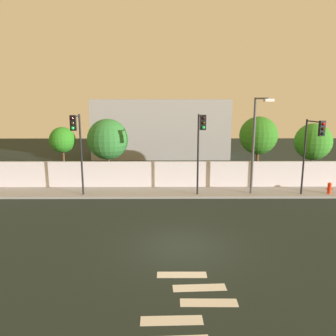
{
  "coord_description": "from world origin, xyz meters",
  "views": [
    {
      "loc": [
        -0.7,
        -13.5,
        6.26
      ],
      "look_at": [
        -0.57,
        6.5,
        2.11
      ],
      "focal_mm": 35.93,
      "sensor_mm": 36.0,
      "label": 1
    }
  ],
  "objects_px": {
    "traffic_light_left": "(313,141)",
    "traffic_light_right": "(201,138)",
    "street_lamp_curbside": "(256,138)",
    "roadside_tree_leftmost": "(62,140)",
    "roadside_tree_midright": "(258,136)",
    "roadside_tree_rightmost": "(313,142)",
    "roadside_tree_midleft": "(108,139)",
    "traffic_light_center": "(77,138)",
    "fire_hydrant": "(329,188)"
  },
  "relations": [
    {
      "from": "roadside_tree_midright",
      "to": "traffic_light_left",
      "type": "bearing_deg",
      "value": -61.23
    },
    {
      "from": "roadside_tree_leftmost",
      "to": "roadside_tree_rightmost",
      "type": "xyz_separation_m",
      "value": [
        18.31,
        0.0,
        -0.13
      ]
    },
    {
      "from": "traffic_light_right",
      "to": "roadside_tree_rightmost",
      "type": "height_order",
      "value": "traffic_light_right"
    },
    {
      "from": "fire_hydrant",
      "to": "roadside_tree_midleft",
      "type": "xyz_separation_m",
      "value": [
        -14.91,
        3.23,
        2.79
      ]
    },
    {
      "from": "traffic_light_right",
      "to": "fire_hydrant",
      "type": "relative_size",
      "value": 6.87
    },
    {
      "from": "street_lamp_curbside",
      "to": "roadside_tree_leftmost",
      "type": "xyz_separation_m",
      "value": [
        -13.17,
        3.33,
        -0.52
      ]
    },
    {
      "from": "traffic_light_right",
      "to": "roadside_tree_midright",
      "type": "xyz_separation_m",
      "value": [
        4.61,
        3.8,
        -0.27
      ]
    },
    {
      "from": "traffic_light_center",
      "to": "roadside_tree_midleft",
      "type": "bearing_deg",
      "value": 73.86
    },
    {
      "from": "fire_hydrant",
      "to": "roadside_tree_rightmost",
      "type": "relative_size",
      "value": 0.17
    },
    {
      "from": "street_lamp_curbside",
      "to": "roadside_tree_midright",
      "type": "bearing_deg",
      "value": 71.74
    },
    {
      "from": "roadside_tree_midleft",
      "to": "roadside_tree_midright",
      "type": "distance_m",
      "value": 10.98
    },
    {
      "from": "traffic_light_left",
      "to": "street_lamp_curbside",
      "type": "xyz_separation_m",
      "value": [
        -3.34,
        0.75,
        0.12
      ]
    },
    {
      "from": "traffic_light_center",
      "to": "street_lamp_curbside",
      "type": "bearing_deg",
      "value": 3.51
    },
    {
      "from": "traffic_light_left",
      "to": "street_lamp_curbside",
      "type": "distance_m",
      "value": 3.42
    },
    {
      "from": "roadside_tree_midleft",
      "to": "roadside_tree_rightmost",
      "type": "height_order",
      "value": "roadside_tree_midleft"
    },
    {
      "from": "traffic_light_left",
      "to": "roadside_tree_midright",
      "type": "height_order",
      "value": "roadside_tree_midright"
    },
    {
      "from": "street_lamp_curbside",
      "to": "roadside_tree_leftmost",
      "type": "bearing_deg",
      "value": 165.8
    },
    {
      "from": "roadside_tree_midleft",
      "to": "roadside_tree_rightmost",
      "type": "distance_m",
      "value": 15.01
    },
    {
      "from": "roadside_tree_midright",
      "to": "roadside_tree_rightmost",
      "type": "bearing_deg",
      "value": 0.0
    },
    {
      "from": "traffic_light_center",
      "to": "traffic_light_right",
      "type": "bearing_deg",
      "value": 1.61
    },
    {
      "from": "roadside_tree_midleft",
      "to": "roadside_tree_midright",
      "type": "bearing_deg",
      "value": 0.0
    },
    {
      "from": "traffic_light_center",
      "to": "roadside_tree_midleft",
      "type": "distance_m",
      "value": 4.21
    },
    {
      "from": "roadside_tree_leftmost",
      "to": "roadside_tree_midleft",
      "type": "relative_size",
      "value": 0.88
    },
    {
      "from": "traffic_light_right",
      "to": "roadside_tree_rightmost",
      "type": "relative_size",
      "value": 1.15
    },
    {
      "from": "traffic_light_right",
      "to": "roadside_tree_rightmost",
      "type": "bearing_deg",
      "value": 23.71
    },
    {
      "from": "roadside_tree_midright",
      "to": "roadside_tree_leftmost",
      "type": "bearing_deg",
      "value": 180.0
    },
    {
      "from": "roadside_tree_rightmost",
      "to": "roadside_tree_leftmost",
      "type": "bearing_deg",
      "value": 180.0
    },
    {
      "from": "traffic_light_left",
      "to": "roadside_tree_rightmost",
      "type": "height_order",
      "value": "traffic_light_left"
    },
    {
      "from": "traffic_light_right",
      "to": "street_lamp_curbside",
      "type": "distance_m",
      "value": 3.54
    },
    {
      "from": "traffic_light_left",
      "to": "roadside_tree_leftmost",
      "type": "bearing_deg",
      "value": 166.13
    },
    {
      "from": "traffic_light_right",
      "to": "street_lamp_curbside",
      "type": "xyz_separation_m",
      "value": [
        3.51,
        0.47,
        -0.07
      ]
    },
    {
      "from": "traffic_light_left",
      "to": "traffic_light_right",
      "type": "distance_m",
      "value": 6.86
    },
    {
      "from": "fire_hydrant",
      "to": "traffic_light_left",
      "type": "bearing_deg",
      "value": -153.46
    },
    {
      "from": "traffic_light_center",
      "to": "street_lamp_curbside",
      "type": "distance_m",
      "value": 11.06
    },
    {
      "from": "traffic_light_right",
      "to": "roadside_tree_leftmost",
      "type": "bearing_deg",
      "value": 158.54
    },
    {
      "from": "roadside_tree_leftmost",
      "to": "roadside_tree_midright",
      "type": "distance_m",
      "value": 14.28
    },
    {
      "from": "fire_hydrant",
      "to": "roadside_tree_midright",
      "type": "bearing_deg",
      "value": 140.61
    },
    {
      "from": "traffic_light_center",
      "to": "street_lamp_curbside",
      "type": "relative_size",
      "value": 0.84
    },
    {
      "from": "traffic_light_left",
      "to": "fire_hydrant",
      "type": "relative_size",
      "value": 6.45
    },
    {
      "from": "traffic_light_right",
      "to": "roadside_tree_midright",
      "type": "distance_m",
      "value": 5.98
    },
    {
      "from": "traffic_light_right",
      "to": "roadside_tree_leftmost",
      "type": "xyz_separation_m",
      "value": [
        -9.66,
        3.8,
        -0.59
      ]
    },
    {
      "from": "roadside_tree_leftmost",
      "to": "roadside_tree_midright",
      "type": "bearing_deg",
      "value": 0.0
    },
    {
      "from": "roadside_tree_midright",
      "to": "roadside_tree_rightmost",
      "type": "distance_m",
      "value": 4.06
    },
    {
      "from": "traffic_light_left",
      "to": "traffic_light_center",
      "type": "height_order",
      "value": "traffic_light_center"
    },
    {
      "from": "roadside_tree_midleft",
      "to": "fire_hydrant",
      "type": "bearing_deg",
      "value": -12.23
    },
    {
      "from": "roadside_tree_leftmost",
      "to": "street_lamp_curbside",
      "type": "bearing_deg",
      "value": -14.2
    },
    {
      "from": "street_lamp_curbside",
      "to": "roadside_tree_midleft",
      "type": "relative_size",
      "value": 1.28
    },
    {
      "from": "traffic_light_left",
      "to": "traffic_light_right",
      "type": "bearing_deg",
      "value": 177.65
    },
    {
      "from": "traffic_light_center",
      "to": "roadside_tree_leftmost",
      "type": "bearing_deg",
      "value": 118.05
    },
    {
      "from": "roadside_tree_midright",
      "to": "street_lamp_curbside",
      "type": "bearing_deg",
      "value": -108.26
    }
  ]
}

